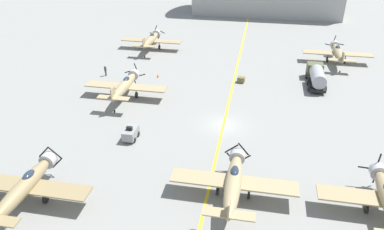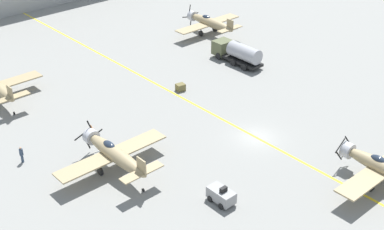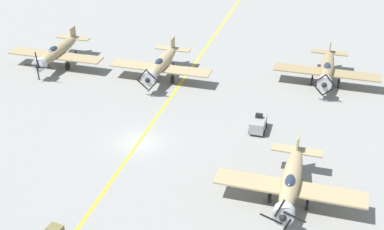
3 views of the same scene
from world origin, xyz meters
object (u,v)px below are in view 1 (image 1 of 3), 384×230
at_px(ground_crew_walking, 105,70).
at_px(tow_tractor, 131,133).
at_px(supply_crate_by_tanker, 241,80).
at_px(traffic_cone, 158,76).
at_px(airplane_far_left, 151,40).
at_px(airplane_near_center, 234,182).
at_px(fuel_tanker, 317,76).
at_px(airplane_far_right, 338,52).
at_px(airplane_mid_left, 125,85).
at_px(airplane_near_left, 25,186).

bearing_deg(ground_crew_walking, tow_tractor, -59.56).
distance_m(supply_crate_by_tanker, traffic_cone, 13.61).
xyz_separation_m(airplane_far_left, airplane_near_center, (19.84, -40.55, 0.00)).
height_order(airplane_near_center, fuel_tanker, airplane_near_center).
bearing_deg(traffic_cone, ground_crew_walking, -173.66).
distance_m(airplane_far_right, airplane_far_left, 34.76).
relative_size(airplane_mid_left, fuel_tanker, 1.50).
xyz_separation_m(airplane_far_left, traffic_cone, (4.98, -13.30, -1.74)).
xyz_separation_m(airplane_near_left, ground_crew_walking, (-4.86, 30.50, -1.03)).
height_order(fuel_tanker, traffic_cone, fuel_tanker).
relative_size(airplane_mid_left, airplane_far_left, 1.00).
bearing_deg(supply_crate_by_tanker, airplane_near_center, -87.39).
distance_m(airplane_far_right, airplane_mid_left, 38.37).
distance_m(airplane_near_left, airplane_near_center, 19.17).
bearing_deg(tow_tractor, airplane_mid_left, 112.65).
height_order(airplane_far_right, tow_tractor, airplane_far_right).
bearing_deg(airplane_far_right, airplane_near_left, -134.63).
xyz_separation_m(airplane_far_left, supply_crate_by_tanker, (18.57, -12.82, -1.56)).
xyz_separation_m(airplane_far_right, airplane_mid_left, (-32.31, -20.70, 0.00)).
distance_m(airplane_mid_left, airplane_near_center, 25.65).
height_order(ground_crew_walking, supply_crate_by_tanker, ground_crew_walking).
relative_size(fuel_tanker, supply_crate_by_tanker, 7.40).
relative_size(airplane_far_left, fuel_tanker, 1.50).
bearing_deg(airplane_far_left, airplane_near_left, -87.40).
bearing_deg(supply_crate_by_tanker, airplane_near_left, -118.63).
bearing_deg(airplane_far_right, airplane_mid_left, -154.45).
height_order(airplane_far_right, fuel_tanker, airplane_far_right).
relative_size(airplane_near_center, tow_tractor, 4.62).
bearing_deg(tow_tractor, fuel_tanker, 41.54).
distance_m(airplane_far_right, ground_crew_walking, 40.70).
height_order(airplane_mid_left, airplane_near_center, airplane_mid_left).
relative_size(airplane_far_left, supply_crate_by_tanker, 11.10).
bearing_deg(ground_crew_walking, airplane_far_left, 75.38).
xyz_separation_m(airplane_near_left, airplane_far_left, (-1.14, 44.76, 0.00)).
distance_m(airplane_near_left, airplane_far_left, 44.78).
distance_m(airplane_far_right, fuel_tanker, 11.45).
relative_size(airplane_far_right, ground_crew_walking, 6.70).
bearing_deg(traffic_cone, airplane_near_center, -61.40).
bearing_deg(ground_crew_walking, supply_crate_by_tanker, 3.71).
height_order(airplane_mid_left, tow_tractor, airplane_mid_left).
bearing_deg(fuel_tanker, airplane_near_left, -131.10).
xyz_separation_m(airplane_near_left, airplane_near_center, (18.70, 4.21, 0.00)).
xyz_separation_m(airplane_mid_left, fuel_tanker, (27.72, 10.21, -0.50)).
distance_m(airplane_mid_left, fuel_tanker, 29.55).
relative_size(ground_crew_walking, supply_crate_by_tanker, 1.66).
bearing_deg(airplane_mid_left, fuel_tanker, 25.95).
distance_m(ground_crew_walking, supply_crate_by_tanker, 22.35).
bearing_deg(tow_tractor, traffic_cone, 95.55).
bearing_deg(airplane_far_right, traffic_cone, -164.67).
relative_size(tow_tractor, ground_crew_walking, 1.45).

